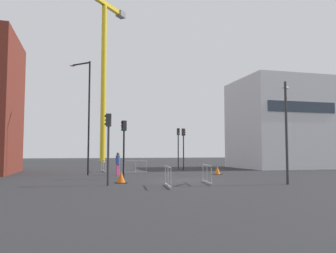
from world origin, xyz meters
TOP-DOWN VIEW (x-y plane):
  - ground at (0.00, 0.00)m, footprint 160.00×160.00m
  - office_block at (15.59, 13.61)m, footprint 9.34×8.90m
  - construction_crane at (-2.80, 38.82)m, footprint 11.77×14.23m
  - streetlamp_tall at (-5.88, 6.86)m, footprint 1.67×1.47m
  - streetlamp_short at (5.10, -3.74)m, footprint 1.04×1.28m
  - traffic_light_island at (-3.48, 2.26)m, footprint 0.39×0.33m
  - traffic_light_far at (-4.86, -2.04)m, footprint 0.39×0.30m
  - traffic_light_verge at (3.53, 13.14)m, footprint 0.24×0.37m
  - traffic_light_median at (3.40, 10.82)m, footprint 0.37×0.37m
  - pedestrian_walking at (-3.47, 5.96)m, footprint 0.34×0.34m
  - safety_barrier_front at (0.76, -2.34)m, footprint 0.42×2.47m
  - safety_barrier_mid_span at (-4.26, 10.90)m, footprint 0.25×2.49m
  - safety_barrier_left_run at (-1.92, -3.74)m, footprint 0.34×2.34m
  - safety_barrier_right_run at (-1.68, 8.44)m, footprint 2.11×0.22m
  - traffic_cone_by_barrier at (-3.97, -0.66)m, footprint 0.67×0.67m
  - traffic_cone_striped at (4.48, 5.02)m, footprint 0.64×0.64m

SIDE VIEW (x-z plane):
  - ground at x=0.00m, z-range 0.00..0.00m
  - traffic_cone_striped at x=4.48m, z-range -0.02..0.63m
  - traffic_cone_by_barrier at x=-3.97m, z-range -0.02..0.66m
  - safety_barrier_right_run at x=-1.68m, z-range 0.02..1.10m
  - safety_barrier_left_run at x=-1.92m, z-range 0.02..1.10m
  - safety_barrier_front at x=0.76m, z-range 0.02..1.10m
  - safety_barrier_mid_span at x=-4.26m, z-range 0.02..1.10m
  - pedestrian_walking at x=-3.47m, z-range 0.15..1.93m
  - traffic_light_far at x=-4.86m, z-range 0.68..4.60m
  - traffic_light_island at x=-3.48m, z-range 0.68..4.63m
  - traffic_light_median at x=3.40m, z-range 0.70..4.79m
  - traffic_light_verge at x=3.53m, z-range 0.71..4.98m
  - streetlamp_short at x=5.10m, z-range 0.59..6.43m
  - office_block at x=15.59m, z-range 0.00..10.00m
  - streetlamp_tall at x=-5.88m, z-range 0.74..9.83m
  - construction_crane at x=-2.80m, z-range 4.09..32.85m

